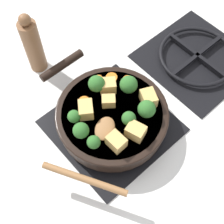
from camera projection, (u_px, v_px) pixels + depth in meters
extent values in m
plane|color=silver|center=(112.00, 126.00, 0.88)|extent=(2.40, 2.40, 0.00)
cube|color=black|center=(112.00, 125.00, 0.88)|extent=(0.31, 0.31, 0.01)
torus|color=black|center=(112.00, 123.00, 0.86)|extent=(0.24, 0.24, 0.01)
cube|color=black|center=(112.00, 123.00, 0.86)|extent=(0.01, 0.23, 0.01)
cube|color=black|center=(112.00, 123.00, 0.86)|extent=(0.23, 0.01, 0.01)
cube|color=black|center=(196.00, 59.00, 0.99)|extent=(0.31, 0.31, 0.01)
torus|color=black|center=(197.00, 55.00, 0.98)|extent=(0.24, 0.24, 0.01)
cube|color=black|center=(197.00, 55.00, 0.98)|extent=(0.01, 0.23, 0.01)
cube|color=black|center=(197.00, 55.00, 0.98)|extent=(0.23, 0.01, 0.01)
cylinder|color=black|center=(112.00, 117.00, 0.83)|extent=(0.29, 0.29, 0.05)
cylinder|color=brown|center=(112.00, 116.00, 0.83)|extent=(0.27, 0.27, 0.05)
torus|color=black|center=(112.00, 113.00, 0.81)|extent=(0.30, 0.30, 0.01)
cylinder|color=black|center=(62.00, 65.00, 0.90)|extent=(0.02, 0.14, 0.02)
ellipsoid|color=olive|center=(105.00, 128.00, 0.78)|extent=(0.07, 0.08, 0.01)
cylinder|color=olive|center=(84.00, 179.00, 0.71)|extent=(0.19, 0.11, 0.02)
cube|color=tan|center=(86.00, 110.00, 0.79)|extent=(0.06, 0.06, 0.04)
cube|color=tan|center=(148.00, 98.00, 0.81)|extent=(0.06, 0.05, 0.04)
cube|color=tan|center=(109.00, 101.00, 0.81)|extent=(0.04, 0.05, 0.03)
cube|color=tan|center=(108.00, 86.00, 0.83)|extent=(0.05, 0.05, 0.03)
cube|color=tan|center=(116.00, 142.00, 0.75)|extent=(0.05, 0.04, 0.04)
cube|color=tan|center=(134.00, 132.00, 0.76)|extent=(0.05, 0.05, 0.04)
cylinder|color=#709956|center=(128.00, 90.00, 0.84)|extent=(0.01, 0.01, 0.01)
sphere|color=#2D6628|center=(129.00, 85.00, 0.82)|extent=(0.05, 0.05, 0.05)
cylinder|color=#709956|center=(94.00, 145.00, 0.76)|extent=(0.01, 0.01, 0.01)
sphere|color=#2D6628|center=(94.00, 142.00, 0.74)|extent=(0.03, 0.03, 0.03)
cylinder|color=#709956|center=(82.00, 135.00, 0.77)|extent=(0.01, 0.01, 0.01)
sphere|color=#2D6628|center=(82.00, 131.00, 0.75)|extent=(0.04, 0.04, 0.04)
cylinder|color=#709956|center=(128.00, 122.00, 0.79)|extent=(0.01, 0.01, 0.01)
sphere|color=#2D6628|center=(129.00, 118.00, 0.77)|extent=(0.04, 0.04, 0.04)
cylinder|color=#709956|center=(97.00, 89.00, 0.84)|extent=(0.01, 0.01, 0.01)
sphere|color=#2D6628|center=(97.00, 84.00, 0.82)|extent=(0.05, 0.05, 0.05)
cylinder|color=#709956|center=(146.00, 114.00, 0.80)|extent=(0.01, 0.01, 0.01)
sphere|color=#2D6628|center=(147.00, 109.00, 0.78)|extent=(0.05, 0.05, 0.05)
cylinder|color=#709956|center=(75.00, 120.00, 0.79)|extent=(0.01, 0.01, 0.01)
sphere|color=#2D6628|center=(74.00, 116.00, 0.78)|extent=(0.03, 0.03, 0.03)
cylinder|color=orange|center=(84.00, 101.00, 0.82)|extent=(0.03, 0.03, 0.01)
cylinder|color=orange|center=(112.00, 77.00, 0.86)|extent=(0.03, 0.03, 0.01)
cylinder|color=orange|center=(98.00, 79.00, 0.86)|extent=(0.02, 0.02, 0.01)
cylinder|color=orange|center=(128.00, 80.00, 0.86)|extent=(0.03, 0.03, 0.01)
cylinder|color=brown|center=(33.00, 47.00, 0.91)|extent=(0.05, 0.05, 0.18)
sphere|color=brown|center=(25.00, 20.00, 0.82)|extent=(0.03, 0.03, 0.03)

